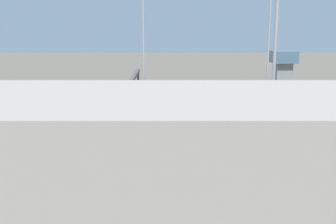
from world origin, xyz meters
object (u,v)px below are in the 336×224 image
object	(u,v)px
train_on_track_2	(127,105)
signal_gantry	(131,86)
light_mast_2	(270,21)
train_on_track_7	(116,141)
maintenance_shed	(171,169)
train_on_track_1	(142,100)
control_tower	(283,71)
light_mast_0	(143,25)
light_mast_1	(277,19)

from	to	relation	value
train_on_track_2	signal_gantry	distance (m)	9.23
train_on_track_2	light_mast_2	xyz separation A→B (m)	(-32.44, -13.33, 17.13)
train_on_track_2	train_on_track_7	world-z (taller)	train_on_track_2
signal_gantry	maintenance_shed	distance (m)	42.86
train_on_track_1	train_on_track_2	world-z (taller)	same
light_mast_2	maintenance_shed	world-z (taller)	light_mast_2
train_on_track_7	control_tower	world-z (taller)	control_tower
train_on_track_1	train_on_track_2	size ratio (longest dim) A/B	1.25
maintenance_shed	control_tower	size ratio (longest dim) A/B	3.73
light_mast_2	train_on_track_7	bearing A→B (deg)	50.56
train_on_track_7	light_mast_2	distance (m)	52.69
control_tower	train_on_track_7	bearing A→B (deg)	50.59
train_on_track_2	light_mast_0	size ratio (longest dim) A/B	3.16
train_on_track_7	maintenance_shed	xyz separation A→B (m)	(-8.01, 24.73, 4.62)
light_mast_2	control_tower	distance (m)	15.40
light_mast_0	signal_gantry	distance (m)	22.60
maintenance_shed	control_tower	bearing A→B (deg)	-112.67
train_on_track_1	train_on_track_2	distance (m)	5.79
train_on_track_1	light_mast_1	bearing A→B (deg)	120.87
light_mast_0	light_mast_2	distance (m)	29.44
signal_gantry	train_on_track_7	bearing A→B (deg)	87.49
light_mast_1	light_mast_2	bearing A→B (deg)	-102.58
train_on_track_2	light_mast_1	bearing A→B (deg)	128.80
train_on_track_1	light_mast_2	world-z (taller)	light_mast_2
train_on_track_1	light_mast_1	size ratio (longest dim) A/B	3.75
train_on_track_2	signal_gantry	bearing A→B (deg)	102.60
train_on_track_2	light_mast_1	world-z (taller)	light_mast_1
train_on_track_7	control_tower	xyz separation A→B (m)	(-37.29, -45.37, 5.28)
light_mast_1	light_mast_0	bearing A→B (deg)	-63.83
light_mast_0	train_on_track_2	bearing A→B (deg)	75.88
signal_gantry	light_mast_0	bearing A→B (deg)	-93.97
train_on_track_7	train_on_track_1	bearing A→B (deg)	-93.84
maintenance_shed	control_tower	distance (m)	75.97
light_mast_2	maintenance_shed	xyz separation A→B (m)	(23.51, 63.06, -13.08)
train_on_track_2	control_tower	xyz separation A→B (m)	(-38.20, -20.37, 4.71)
light_mast_0	train_on_track_7	bearing A→B (deg)	86.72
train_on_track_1	control_tower	xyz separation A→B (m)	(-35.27, -15.37, 4.71)
train_on_track_7	control_tower	bearing A→B (deg)	-129.41
light_mast_1	control_tower	distance (m)	52.86
maintenance_shed	train_on_track_1	bearing A→B (deg)	-83.75
light_mast_2	signal_gantry	xyz separation A→B (m)	(30.76, 20.83, -12.02)
train_on_track_2	control_tower	world-z (taller)	control_tower
light_mast_2	maintenance_shed	distance (m)	68.56
train_on_track_1	light_mast_0	distance (m)	17.81
light_mast_1	maintenance_shed	xyz separation A→B (m)	(14.14, 21.04, -13.23)
control_tower	signal_gantry	bearing A→B (deg)	37.35
train_on_track_7	signal_gantry	distance (m)	18.41
train_on_track_1	control_tower	size ratio (longest dim) A/B	9.60
maintenance_shed	signal_gantry	bearing A→B (deg)	-80.26
light_mast_1	train_on_track_1	bearing A→B (deg)	-59.13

